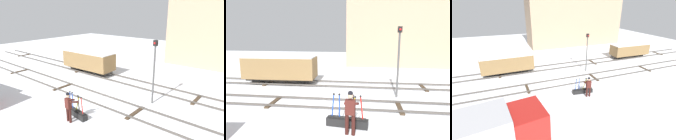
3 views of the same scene
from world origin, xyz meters
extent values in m
plane|color=white|center=(0.00, 0.00, 0.00)|extent=(60.00, 60.00, 0.00)
cube|color=#4C4742|center=(0.00, -0.72, 0.13)|extent=(44.00, 0.07, 0.10)
cube|color=#4C4742|center=(0.00, 0.72, 0.13)|extent=(44.00, 0.07, 0.10)
cube|color=#423323|center=(-10.56, 0.00, 0.04)|extent=(0.24, 1.94, 0.08)
cube|color=#423323|center=(-3.52, 0.00, 0.04)|extent=(0.24, 1.94, 0.08)
cube|color=#423323|center=(3.52, 0.00, 0.04)|extent=(0.24, 1.94, 0.08)
cube|color=#4C4742|center=(0.00, 3.63, 0.13)|extent=(44.00, 0.07, 0.10)
cube|color=#4C4742|center=(0.00, 5.07, 0.13)|extent=(44.00, 0.07, 0.10)
cube|color=#423323|center=(-17.60, 4.35, 0.04)|extent=(0.24, 1.94, 0.08)
cube|color=#423323|center=(-5.87, 4.35, 0.04)|extent=(0.24, 1.94, 0.08)
cube|color=#423323|center=(5.87, 4.35, 0.04)|extent=(0.24, 1.94, 0.08)
cube|color=black|center=(0.93, -2.49, 0.18)|extent=(1.83, 0.59, 0.36)
cube|color=black|center=(0.93, -2.49, 0.39)|extent=(1.63, 0.40, 0.06)
cylinder|color=#1E47B7|center=(0.31, -2.41, 0.88)|extent=(0.15, 0.07, 1.05)
sphere|color=black|center=(0.35, -2.42, 1.41)|extent=(0.09, 0.09, 0.09)
cylinder|color=#1E47B7|center=(0.59, -2.45, 0.88)|extent=(0.07, 0.06, 1.05)
sphere|color=black|center=(0.59, -2.45, 1.41)|extent=(0.09, 0.09, 0.09)
cylinder|color=yellow|center=(1.10, -2.51, 0.86)|extent=(0.40, 0.11, 1.01)
sphere|color=black|center=(1.27, -2.54, 1.35)|extent=(0.09, 0.09, 0.09)
cylinder|color=black|center=(1.22, -2.53, 0.88)|extent=(0.15, 0.07, 1.05)
sphere|color=black|center=(1.18, -2.52, 1.41)|extent=(0.09, 0.09, 0.09)
cylinder|color=red|center=(1.54, -2.57, 0.88)|extent=(0.18, 0.08, 1.05)
sphere|color=black|center=(1.48, -2.56, 1.40)|extent=(0.09, 0.09, 0.09)
cylinder|color=#351511|center=(0.98, -3.17, 0.42)|extent=(0.15, 0.15, 0.85)
cylinder|color=#351511|center=(1.24, -3.21, 0.42)|extent=(0.15, 0.15, 0.85)
cube|color=#4C1E19|center=(1.11, -3.19, 1.15)|extent=(0.41, 0.29, 0.60)
sphere|color=tan|center=(1.11, -3.19, 1.60)|extent=(0.23, 0.23, 0.23)
sphere|color=black|center=(1.11, -3.19, 1.70)|extent=(0.21, 0.21, 0.21)
cylinder|color=#4C1E19|center=(0.94, -2.89, 1.20)|extent=(0.18, 0.58, 0.26)
cylinder|color=#4C1E19|center=(1.35, -2.95, 1.22)|extent=(0.18, 0.58, 0.28)
cylinder|color=#4C4C4C|center=(3.63, 1.96, 1.99)|extent=(0.12, 0.12, 3.97)
cube|color=black|center=(3.63, 1.96, 4.15)|extent=(0.24, 0.24, 0.36)
sphere|color=red|center=(3.63, 1.83, 4.15)|extent=(0.14, 0.14, 0.14)
cube|color=#2D2B28|center=(-4.88, 4.35, 0.40)|extent=(5.23, 1.30, 0.20)
cube|color=olive|center=(-4.88, 4.35, 1.29)|extent=(5.53, 2.08, 1.58)
cube|color=silver|center=(-4.88, 4.35, 2.11)|extent=(5.42, 2.00, 0.06)
cylinder|color=black|center=(-6.65, 3.77, 0.35)|extent=(0.70, 0.12, 0.70)
cylinder|color=black|center=(-6.68, 4.83, 0.35)|extent=(0.70, 0.12, 0.70)
cylinder|color=black|center=(-3.09, 3.87, 0.35)|extent=(0.70, 0.12, 0.70)
cylinder|color=black|center=(-3.12, 4.93, 0.35)|extent=(0.70, 0.12, 0.70)
camera|label=1|loc=(9.54, -9.71, 6.18)|focal=32.70mm
camera|label=2|loc=(1.64, -10.83, 4.03)|focal=33.31mm
camera|label=3|loc=(-5.11, -13.75, 7.39)|focal=26.21mm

